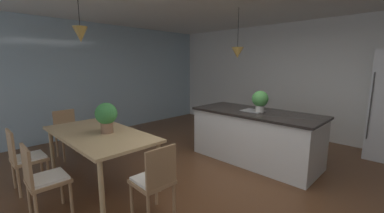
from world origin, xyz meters
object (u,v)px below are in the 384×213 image
(potted_plant_on_island, at_px, (260,100))
(vase_on_dining_table, at_px, (109,126))
(kitchen_island, at_px, (255,136))
(dining_table, at_px, (99,137))
(chair_kitchen_end, at_px, (155,179))
(chair_near_left, at_px, (25,157))
(chair_near_right, at_px, (43,178))
(potted_plant_on_table, at_px, (106,115))
(chair_window_end, at_px, (68,132))

(potted_plant_on_island, bearing_deg, vase_on_dining_table, -121.20)
(kitchen_island, height_order, potted_plant_on_island, potted_plant_on_island)
(dining_table, bearing_deg, chair_kitchen_end, -0.07)
(potted_plant_on_island, bearing_deg, chair_near_left, -119.43)
(chair_near_left, xyz_separation_m, kitchen_island, (1.70, 3.13, -0.01))
(vase_on_dining_table, bearing_deg, chair_near_right, -68.13)
(chair_near_left, xyz_separation_m, potted_plant_on_table, (0.54, 0.94, 0.52))
(potted_plant_on_table, xyz_separation_m, vase_on_dining_table, (-0.07, 0.06, -0.18))
(dining_table, distance_m, potted_plant_on_island, 2.67)
(potted_plant_on_table, relative_size, vase_on_dining_table, 2.92)
(kitchen_island, distance_m, potted_plant_on_table, 2.54)
(chair_window_end, relative_size, vase_on_dining_table, 5.73)
(chair_near_right, relative_size, potted_plant_on_island, 2.35)
(dining_table, distance_m, potted_plant_on_table, 0.35)
(dining_table, distance_m, chair_near_left, 0.98)
(potted_plant_on_table, bearing_deg, chair_near_right, -70.36)
(kitchen_island, relative_size, potted_plant_on_island, 5.94)
(kitchen_island, bearing_deg, chair_near_right, -104.79)
(chair_near_right, distance_m, vase_on_dining_table, 1.12)
(chair_near_left, bearing_deg, chair_kitchen_end, 25.58)
(dining_table, bearing_deg, potted_plant_on_table, 38.84)
(chair_kitchen_end, relative_size, potted_plant_on_table, 1.96)
(potted_plant_on_island, height_order, vase_on_dining_table, potted_plant_on_island)
(chair_near_left, distance_m, potted_plant_on_island, 3.65)
(dining_table, bearing_deg, chair_near_right, -62.91)
(dining_table, distance_m, chair_kitchen_end, 1.36)
(kitchen_island, bearing_deg, vase_on_dining_table, -119.90)
(chair_kitchen_end, bearing_deg, chair_near_right, -136.76)
(chair_near_right, relative_size, potted_plant_on_table, 1.96)
(chair_window_end, relative_size, potted_plant_on_island, 2.35)
(chair_kitchen_end, distance_m, potted_plant_on_island, 2.37)
(kitchen_island, relative_size, potted_plant_on_table, 4.97)
(dining_table, xyz_separation_m, vase_on_dining_table, (0.04, 0.14, 0.14))
(chair_near_right, height_order, chair_near_left, same)
(chair_kitchen_end, distance_m, potted_plant_on_table, 1.35)
(chair_near_left, relative_size, potted_plant_on_island, 2.35)
(chair_near_left, bearing_deg, vase_on_dining_table, 64.59)
(chair_window_end, xyz_separation_m, potted_plant_on_island, (2.67, 2.28, 0.64))
(chair_near_right, bearing_deg, potted_plant_on_table, 109.64)
(chair_near_right, distance_m, potted_plant_on_table, 1.12)
(kitchen_island, bearing_deg, dining_table, -119.02)
(vase_on_dining_table, bearing_deg, chair_near_left, -115.41)
(chair_kitchen_end, relative_size, kitchen_island, 0.40)
(chair_near_left, distance_m, potted_plant_on_table, 1.20)
(chair_kitchen_end, height_order, vase_on_dining_table, vase_on_dining_table)
(potted_plant_on_island, distance_m, vase_on_dining_table, 2.51)
(chair_near_left, relative_size, chair_window_end, 1.00)
(kitchen_island, xyz_separation_m, vase_on_dining_table, (-1.23, -2.13, 0.35))
(potted_plant_on_island, xyz_separation_m, potted_plant_on_table, (-1.22, -2.19, -0.12))
(chair_kitchen_end, height_order, kitchen_island, kitchen_island)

